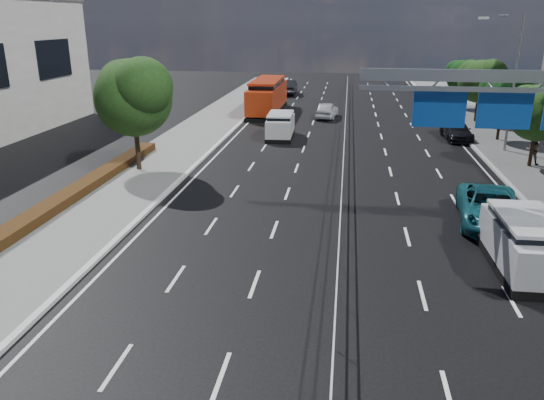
# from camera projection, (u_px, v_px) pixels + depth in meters

# --- Properties ---
(ground) EXTENTS (160.00, 160.00, 0.00)m
(ground) POSITION_uv_depth(u_px,v_px,m) (332.00, 386.00, 13.10)
(ground) COLOR black
(ground) RESTS_ON ground
(median_fence) EXTENTS (0.05, 85.00, 1.02)m
(median_fence) POSITION_uv_depth(u_px,v_px,m) (344.00, 152.00, 34.00)
(median_fence) COLOR silver
(median_fence) RESTS_ON ground
(overhead_gantry) EXTENTS (10.24, 0.38, 7.45)m
(overhead_gantry) POSITION_uv_depth(u_px,v_px,m) (527.00, 104.00, 19.80)
(overhead_gantry) COLOR gray
(overhead_gantry) RESTS_ON ground
(streetlight_far) EXTENTS (2.78, 2.40, 9.00)m
(streetlight_far) POSITION_uv_depth(u_px,v_px,m) (511.00, 74.00, 34.37)
(streetlight_far) COLOR gray
(streetlight_far) RESTS_ON ground
(near_tree_back) EXTENTS (4.84, 4.51, 6.69)m
(near_tree_back) POSITION_uv_depth(u_px,v_px,m) (134.00, 93.00, 30.01)
(near_tree_back) COLOR black
(near_tree_back) RESTS_ON ground
(far_tree_e) EXTENTS (3.63, 3.38, 5.13)m
(far_tree_e) POSITION_uv_depth(u_px,v_px,m) (539.00, 110.00, 31.04)
(far_tree_e) COLOR black
(far_tree_e) RESTS_ON ground
(far_tree_f) EXTENTS (3.52, 3.28, 5.02)m
(far_tree_f) POSITION_uv_depth(u_px,v_px,m) (504.00, 94.00, 38.09)
(far_tree_f) COLOR black
(far_tree_f) RESTS_ON ground
(far_tree_g) EXTENTS (3.96, 3.69, 5.45)m
(far_tree_g) POSITION_uv_depth(u_px,v_px,m) (481.00, 79.00, 45.03)
(far_tree_g) COLOR black
(far_tree_g) RESTS_ON ground
(far_tree_h) EXTENTS (3.41, 3.18, 4.91)m
(far_tree_h) POSITION_uv_depth(u_px,v_px,m) (463.00, 74.00, 52.16)
(far_tree_h) COLOR black
(far_tree_h) RESTS_ON ground
(white_minivan) EXTENTS (2.01, 4.41, 1.89)m
(white_minivan) POSITION_uv_depth(u_px,v_px,m) (280.00, 126.00, 40.08)
(white_minivan) COLOR black
(white_minivan) RESTS_ON ground
(red_bus) EXTENTS (2.59, 10.68, 3.19)m
(red_bus) POSITION_uv_depth(u_px,v_px,m) (267.00, 95.00, 50.55)
(red_bus) COLOR black
(red_bus) RESTS_ON ground
(near_car_silver) EXTENTS (2.22, 4.38, 1.43)m
(near_car_silver) POSITION_uv_depth(u_px,v_px,m) (327.00, 110.00, 48.28)
(near_car_silver) COLOR silver
(near_car_silver) RESTS_ON ground
(near_car_dark) EXTENTS (1.88, 5.20, 1.70)m
(near_car_dark) POSITION_uv_depth(u_px,v_px,m) (288.00, 87.00, 63.30)
(near_car_dark) COLOR black
(near_car_dark) RESTS_ON ground
(silver_minivan) EXTENTS (2.14, 4.91, 2.03)m
(silver_minivan) POSITION_uv_depth(u_px,v_px,m) (525.00, 244.00, 18.91)
(silver_minivan) COLOR black
(silver_minivan) RESTS_ON ground
(parked_car_teal) EXTENTS (3.19, 5.79, 1.54)m
(parked_car_teal) POSITION_uv_depth(u_px,v_px,m) (490.00, 207.00, 23.23)
(parked_car_teal) COLOR #165A66
(parked_car_teal) RESTS_ON ground
(parked_car_dark) EXTENTS (2.01, 4.56, 1.30)m
(parked_car_dark) POSITION_uv_depth(u_px,v_px,m) (457.00, 131.00, 39.70)
(parked_car_dark) COLOR black
(parked_car_dark) RESTS_ON ground
(pedestrian_b) EXTENTS (1.04, 0.96, 1.71)m
(pedestrian_b) POSITION_uv_depth(u_px,v_px,m) (533.00, 150.00, 32.33)
(pedestrian_b) COLOR gray
(pedestrian_b) RESTS_ON sidewalk_far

